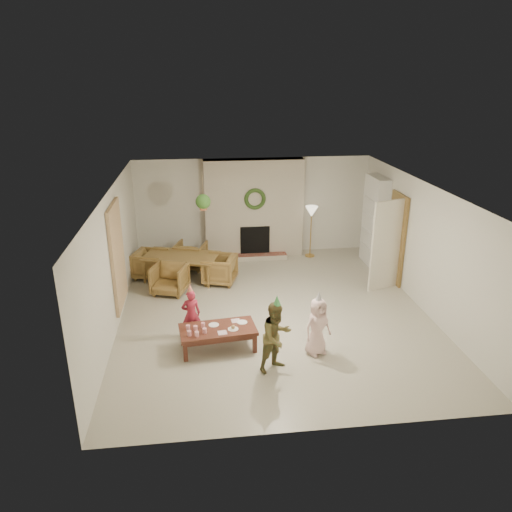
{
  "coord_description": "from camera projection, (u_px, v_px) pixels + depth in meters",
  "views": [
    {
      "loc": [
        -1.39,
        -8.61,
        4.47
      ],
      "look_at": [
        -0.3,
        0.4,
        1.05
      ],
      "focal_mm": 34.05,
      "sensor_mm": 36.0,
      "label": 1
    }
  ],
  "objects": [
    {
      "name": "cup_f",
      "position": [
        203.0,
        325.0,
        8.29
      ],
      "size": [
        0.08,
        0.08,
        0.09
      ],
      "primitive_type": "cylinder",
      "rotation": [
        0.0,
        0.0,
        0.11
      ],
      "color": "white",
      "rests_on": "coffee_table_top"
    },
    {
      "name": "coffee_leg_fr",
      "position": [
        255.0,
        343.0,
        8.25
      ],
      "size": [
        0.08,
        0.08,
        0.34
      ],
      "primitive_type": "cube",
      "rotation": [
        0.0,
        0.0,
        0.11
      ],
      "color": "#572A1D",
      "rests_on": "floor"
    },
    {
      "name": "child_plaid",
      "position": [
        276.0,
        337.0,
        7.64
      ],
      "size": [
        0.71,
        0.67,
        1.17
      ],
      "primitive_type": "imported",
      "rotation": [
        0.0,
        0.0,
        0.54
      ],
      "color": "brown",
      "rests_on": "floor"
    },
    {
      "name": "cup_d",
      "position": [
        195.0,
        328.0,
        8.18
      ],
      "size": [
        0.08,
        0.08,
        0.09
      ],
      "primitive_type": "cylinder",
      "rotation": [
        0.0,
        0.0,
        0.11
      ],
      "color": "white",
      "rests_on": "coffee_table_top"
    },
    {
      "name": "party_hat_plaid",
      "position": [
        277.0,
        301.0,
        7.42
      ],
      "size": [
        0.16,
        0.16,
        0.19
      ],
      "primitive_type": "cone",
      "rotation": [
        0.0,
        0.0,
        0.19
      ],
      "color": "#4FB95D",
      "rests_on": "child_plaid"
    },
    {
      "name": "party_hat_pink",
      "position": [
        319.0,
        297.0,
        7.91
      ],
      "size": [
        0.16,
        0.16,
        0.18
      ],
      "primitive_type": "cone",
      "rotation": [
        0.0,
        0.0,
        0.25
      ],
      "color": "#B5B4BB",
      "rests_on": "child_pink"
    },
    {
      "name": "wall_right",
      "position": [
        423.0,
        247.0,
        9.63
      ],
      "size": [
        0.0,
        7.0,
        7.0
      ],
      "primitive_type": "plane",
      "rotation": [
        1.57,
        0.0,
        -1.57
      ],
      "color": "silver",
      "rests_on": "floor"
    },
    {
      "name": "plate_a",
      "position": [
        214.0,
        325.0,
        8.38
      ],
      "size": [
        0.2,
        0.2,
        0.01
      ],
      "primitive_type": "cylinder",
      "rotation": [
        0.0,
        0.0,
        0.11
      ],
      "color": "white",
      "rests_on": "coffee_table_top"
    },
    {
      "name": "door_frame",
      "position": [
        397.0,
        239.0,
        10.82
      ],
      "size": [
        0.05,
        0.86,
        2.04
      ],
      "primitive_type": "cube",
      "color": "olive",
      "rests_on": "floor"
    },
    {
      "name": "napkin_right",
      "position": [
        236.0,
        321.0,
        8.52
      ],
      "size": [
        0.17,
        0.17,
        0.01
      ],
      "primitive_type": "cube",
      "rotation": [
        0.0,
        0.0,
        0.11
      ],
      "color": "#E1A6B9",
      "rests_on": "coffee_table_top"
    },
    {
      "name": "coffee_leg_bl",
      "position": [
        182.0,
        336.0,
        8.48
      ],
      "size": [
        0.08,
        0.08,
        0.34
      ],
      "primitive_type": "cube",
      "rotation": [
        0.0,
        0.0,
        0.11
      ],
      "color": "#572A1D",
      "rests_on": "floor"
    },
    {
      "name": "child_red",
      "position": [
        191.0,
        314.0,
        8.61
      ],
      "size": [
        0.37,
        0.27,
        0.93
      ],
      "primitive_type": "imported",
      "rotation": [
        0.0,
        0.0,
        3.29
      ],
      "color": "#A02235",
      "rests_on": "floor"
    },
    {
      "name": "books_row_mid",
      "position": [
        372.0,
        225.0,
        11.88
      ],
      "size": [
        0.2,
        0.44,
        0.24
      ],
      "primitive_type": "cube",
      "color": "#275690",
      "rests_on": "bookshelf_shelf_b"
    },
    {
      "name": "plate_c",
      "position": [
        242.0,
        322.0,
        8.47
      ],
      "size": [
        0.2,
        0.2,
        0.01
      ],
      "primitive_type": "cylinder",
      "rotation": [
        0.0,
        0.0,
        0.11
      ],
      "color": "white",
      "rests_on": "coffee_table_top"
    },
    {
      "name": "wall_back",
      "position": [
        253.0,
        206.0,
        12.54
      ],
      "size": [
        7.0,
        0.0,
        7.0
      ],
      "primitive_type": "plane",
      "rotation": [
        1.57,
        0.0,
        0.0
      ],
      "color": "silver",
      "rests_on": "floor"
    },
    {
      "name": "door_leaf",
      "position": [
        386.0,
        246.0,
        10.43
      ],
      "size": [
        0.77,
        0.32,
        2.0
      ],
      "primitive_type": "cube",
      "rotation": [
        0.0,
        0.0,
        -1.22
      ],
      "color": "beige",
      "rests_on": "floor"
    },
    {
      "name": "dining_chair_far",
      "position": [
        191.0,
        255.0,
        11.79
      ],
      "size": [
        0.88,
        0.89,
        0.65
      ],
      "primitive_type": "imported",
      "rotation": [
        0.0,
        0.0,
        2.83
      ],
      "color": "olive",
      "rests_on": "floor"
    },
    {
      "name": "bookshelf_shelf_a",
      "position": [
        371.0,
        246.0,
        12.03
      ],
      "size": [
        0.3,
        0.92,
        0.03
      ],
      "primitive_type": "cube",
      "color": "white",
      "rests_on": "bookshelf_carcass"
    },
    {
      "name": "coffee_table_top",
      "position": [
        218.0,
        330.0,
        8.29
      ],
      "size": [
        1.36,
        0.79,
        0.06
      ],
      "primitive_type": "cube",
      "rotation": [
        0.0,
        0.0,
        0.11
      ],
      "color": "#572A1D",
      "rests_on": "floor"
    },
    {
      "name": "curtain_panel",
      "position": [
        117.0,
        256.0,
        9.15
      ],
      "size": [
        0.06,
        1.2,
        2.0
      ],
      "primitive_type": "cube",
      "color": "beige",
      "rests_on": "wall_left"
    },
    {
      "name": "floor_lamp_post",
      "position": [
        311.0,
        233.0,
        12.46
      ],
      "size": [
        0.03,
        0.03,
        1.2
      ],
      "primitive_type": "cylinder",
      "color": "gold",
      "rests_on": "floor"
    },
    {
      "name": "coffee_leg_fl",
      "position": [
        185.0,
        352.0,
        7.99
      ],
      "size": [
        0.08,
        0.08,
        0.34
      ],
      "primitive_type": "cube",
      "rotation": [
        0.0,
        0.0,
        0.11
      ],
      "color": "#572A1D",
      "rests_on": "floor"
    },
    {
      "name": "cup_c",
      "position": [
        197.0,
        334.0,
        8.0
      ],
      "size": [
        0.08,
        0.08,
        0.09
      ],
      "primitive_type": "cylinder",
      "rotation": [
        0.0,
        0.0,
        0.11
      ],
      "color": "white",
      "rests_on": "coffee_table_top"
    },
    {
      "name": "child_pink",
      "position": [
        317.0,
        326.0,
        8.11
      ],
      "size": [
        0.59,
        0.5,
        1.02
      ],
      "primitive_type": "imported",
      "rotation": [
        0.0,
        0.0,
        0.43
      ],
      "color": "#FBCCC9",
      "rests_on": "floor"
    },
    {
      "name": "bookshelf_carcass",
      "position": [
        375.0,
        221.0,
        11.8
      ],
      "size": [
        0.3,
        1.0,
        2.2
      ],
      "primitive_type": "cube",
      "color": "white",
      "rests_on": "floor"
    },
    {
      "name": "bookshelf_shelf_c",
      "position": [
        374.0,
        215.0,
        11.75
      ],
      "size": [
        0.3,
        0.92,
        0.03
      ],
      "primitive_type": "cube",
      "color": "white",
      "rests_on": "bookshelf_carcass"
    },
    {
      "name": "cup_e",
      "position": [
        205.0,
        331.0,
        8.1
      ],
      "size": [
        0.08,
        0.08,
        0.09
      ],
      "primitive_type": "cylinder",
      "rotation": [
        0.0,
        0.0,
        0.11
      ],
      "color": "white",
      "rests_on": "coffee_table_top"
    },
    {
      "name": "cup_a",
      "position": [
        189.0,
        333.0,
        8.02
      ],
      "size": [
        0.08,
        0.08,
        0.09
      ],
      "primitive_type": "cylinder",
      "rotation": [
        0.0,
        0.0,
        0.11
      ],
      "color": "white",
      "rests_on": "coffee_table_top"
    },
    {
      "name": "dining_chair_near",
      "position": [
        170.0,
        279.0,
        10.45
      ],
      "size": [
        0.88,
        0.89,
        0.65
      ],
      "primitive_type": "imported",
      "rotation": [
        0.0,
        0.0,
        -0.31
      ],
      "color": "olive",
      "rests_on": "floor"
    },
    {
      "name": "food_scoop",
      "position": [
        233.0,
        327.0,
        8.23
      ],
      "size": [
        0.08,
        0.08,
        0.07
      ],
      "primitive_type": "sphere",
      "rotation": [
        0.0,
        0.0,
        0.11
      ],
      "color": "tan",
      "rests_on": "plate_b"
    },
    {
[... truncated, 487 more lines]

